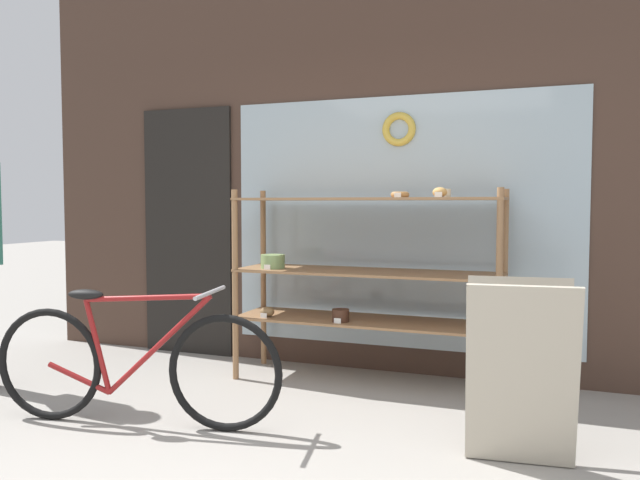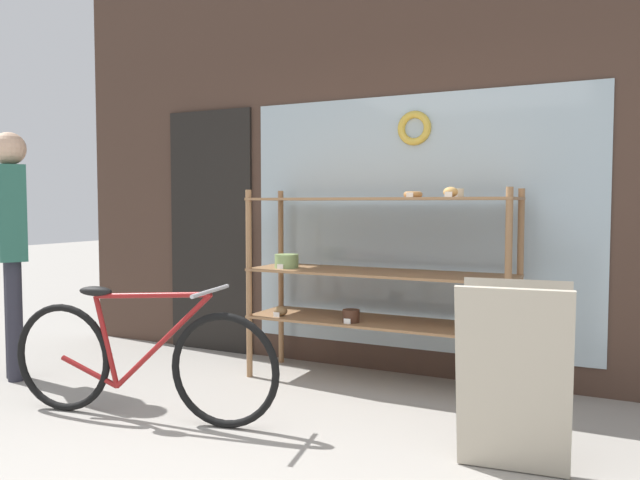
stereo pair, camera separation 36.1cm
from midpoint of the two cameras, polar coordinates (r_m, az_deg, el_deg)
storefront_facade at (r=4.85m, az=8.24°, el=7.57°), size 6.00×0.13×3.40m
display_case at (r=4.46m, az=7.30°, el=-2.52°), size 1.91×0.52×1.40m
bicycle at (r=3.90m, az=-13.64°, el=-10.59°), size 1.75×0.49×0.80m
sandwich_board at (r=3.25m, az=20.46°, el=-11.73°), size 0.56×0.43×0.91m
pedestrian at (r=4.98m, az=-24.58°, el=0.65°), size 0.37×0.32×1.81m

